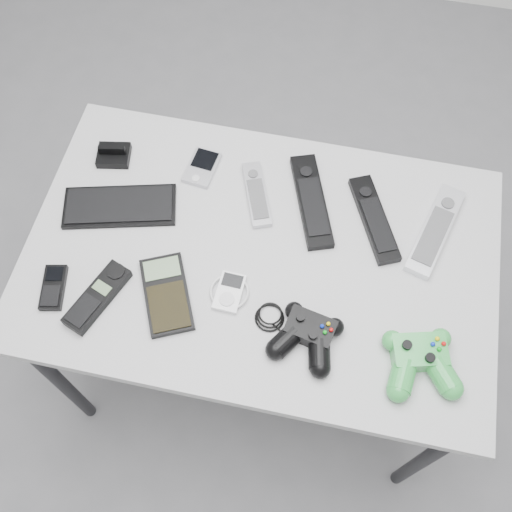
% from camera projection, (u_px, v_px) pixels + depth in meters
% --- Properties ---
extents(floor, '(3.50, 3.50, 0.00)m').
position_uv_depth(floor, '(246.00, 324.00, 2.02)').
color(floor, slate).
rests_on(floor, ground).
extents(desk, '(1.06, 0.68, 0.71)m').
position_uv_depth(desk, '(260.00, 266.00, 1.40)').
color(desk, '#A6A6A9').
rests_on(desk, floor).
extents(pda_keyboard, '(0.28, 0.17, 0.02)m').
position_uv_depth(pda_keyboard, '(120.00, 206.00, 1.39)').
color(pda_keyboard, black).
rests_on(pda_keyboard, desk).
extents(dock_bracket, '(0.09, 0.08, 0.04)m').
position_uv_depth(dock_bracket, '(113.00, 153.00, 1.45)').
color(dock_bracket, black).
rests_on(dock_bracket, desk).
extents(pda, '(0.08, 0.11, 0.02)m').
position_uv_depth(pda, '(202.00, 167.00, 1.44)').
color(pda, '#ACACB3').
rests_on(pda, desk).
extents(remote_silver_a, '(0.11, 0.18, 0.02)m').
position_uv_depth(remote_silver_a, '(257.00, 194.00, 1.41)').
color(remote_silver_a, '#ACACB3').
rests_on(remote_silver_a, desk).
extents(remote_black_a, '(0.14, 0.23, 0.02)m').
position_uv_depth(remote_black_a, '(374.00, 219.00, 1.37)').
color(remote_black_a, black).
rests_on(remote_black_a, desk).
extents(remote_black_b, '(0.14, 0.26, 0.02)m').
position_uv_depth(remote_black_b, '(311.00, 200.00, 1.40)').
color(remote_black_b, black).
rests_on(remote_black_b, desk).
extents(remote_silver_b, '(0.12, 0.25, 0.03)m').
position_uv_depth(remote_silver_b, '(436.00, 230.00, 1.36)').
color(remote_silver_b, silver).
rests_on(remote_silver_b, desk).
extents(mobile_phone, '(0.07, 0.11, 0.02)m').
position_uv_depth(mobile_phone, '(53.00, 287.00, 1.30)').
color(mobile_phone, black).
rests_on(mobile_phone, desk).
extents(cordless_handset, '(0.11, 0.18, 0.03)m').
position_uv_depth(cordless_handset, '(97.00, 297.00, 1.28)').
color(cordless_handset, black).
rests_on(cordless_handset, desk).
extents(calculator, '(0.16, 0.21, 0.02)m').
position_uv_depth(calculator, '(167.00, 294.00, 1.29)').
color(calculator, black).
rests_on(calculator, desk).
extents(mp3_player, '(0.09, 0.09, 0.02)m').
position_uv_depth(mp3_player, '(229.00, 292.00, 1.29)').
color(mp3_player, white).
rests_on(mp3_player, desk).
extents(controller_black, '(0.26, 0.19, 0.05)m').
position_uv_depth(controller_black, '(308.00, 335.00, 1.23)').
color(controller_black, black).
rests_on(controller_black, desk).
extents(controller_green, '(0.19, 0.20, 0.05)m').
position_uv_depth(controller_green, '(421.00, 359.00, 1.20)').
color(controller_green, green).
rests_on(controller_green, desk).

